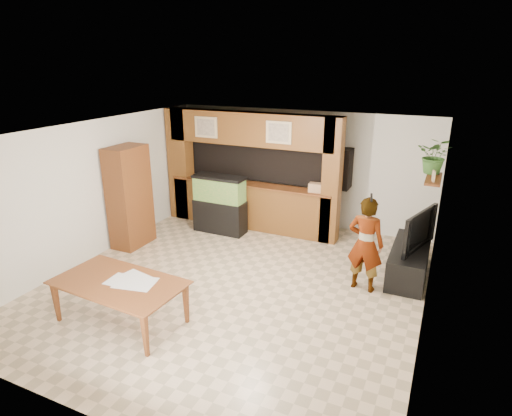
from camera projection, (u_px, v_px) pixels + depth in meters
The scene contains 22 objects.
floor at pixel (236, 283), 7.36m from camera, with size 6.50×6.50×0.00m, color tan.
ceiling at pixel (234, 132), 6.50m from camera, with size 6.50×6.50×0.00m, color white.
wall_back at pixel (300, 168), 9.72m from camera, with size 6.00×6.00×0.00m, color silver.
wall_left at pixel (94, 190), 8.11m from camera, with size 6.50×6.50×0.00m, color silver.
wall_right at pixel (433, 244), 5.75m from camera, with size 6.50×6.50×0.00m, color silver.
partition at pixel (251, 169), 9.56m from camera, with size 4.20×0.99×2.60m.
wall_clock at pixel (128, 149), 8.76m from camera, with size 0.05×0.25×0.25m.
wall_shelf at pixel (434, 179), 7.35m from camera, with size 0.25×0.90×0.04m, color brown.
pantry_cabinet at pixel (130, 197), 8.60m from camera, with size 0.51×0.84×2.05m, color brown.
trash_can at pixel (139, 227), 9.01m from camera, with size 0.32×0.32×0.59m, color #B2B2B7.
aquarium at pixel (220, 205), 9.37m from camera, with size 1.15×0.43×1.28m.
tv_stand at pixel (409, 261), 7.55m from camera, with size 0.60×1.64×0.55m, color black.
television at pixel (413, 229), 7.35m from camera, with size 1.20×0.16×0.69m, color black.
photo_frame at pixel (434, 176), 7.09m from camera, with size 0.03×0.14×0.18m, color tan.
potted_plant at pixel (435, 156), 7.51m from camera, with size 0.58×0.50×0.65m, color #356528.
person at pixel (365, 244), 6.94m from camera, with size 0.59×0.39×1.61m, color tan.
microphone at pixel (371, 198), 6.50m from camera, with size 0.03×0.03×0.15m, color black.
dining_table at pixel (119, 303), 6.15m from camera, with size 1.87×1.04×0.66m, color brown.
newspaper_a at pixel (135, 283), 6.03m from camera, with size 0.55×0.40×0.01m, color silver.
newspaper_b at pixel (125, 281), 6.08m from camera, with size 0.50×0.36×0.01m, color silver.
newspaper_c at pixel (134, 278), 6.15m from camera, with size 0.50×0.36×0.01m, color silver.
counter_box at pixel (316, 188), 8.85m from camera, with size 0.28×0.19×0.19m, color tan.
Camera 1 is at (3.03, -5.79, 3.65)m, focal length 30.00 mm.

